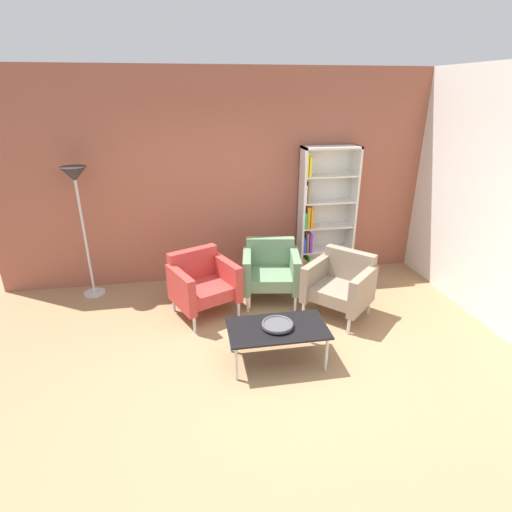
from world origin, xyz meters
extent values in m
plane|color=#9E7751|center=(0.00, 0.00, 0.00)|extent=(8.32, 8.32, 0.00)
cube|color=#9E5642|center=(0.00, 2.46, 1.45)|extent=(6.40, 0.12, 2.90)
cube|color=silver|center=(2.86, 0.60, 1.45)|extent=(0.12, 5.20, 2.90)
cube|color=silver|center=(0.98, 2.23, 0.95)|extent=(0.03, 0.30, 1.90)
cube|color=silver|center=(1.75, 2.23, 0.95)|extent=(0.03, 0.30, 1.90)
cube|color=silver|center=(1.36, 2.23, 1.89)|extent=(0.80, 0.30, 0.03)
cube|color=silver|center=(1.36, 2.23, 0.01)|extent=(0.80, 0.30, 0.03)
cube|color=silver|center=(1.36, 2.37, 0.95)|extent=(0.80, 0.02, 1.90)
cube|color=silver|center=(1.36, 2.23, 0.40)|extent=(0.76, 0.28, 0.02)
cube|color=silver|center=(1.36, 2.23, 0.77)|extent=(0.76, 0.28, 0.02)
cube|color=silver|center=(1.36, 2.23, 1.13)|extent=(0.76, 0.28, 0.02)
cube|color=silver|center=(1.36, 2.23, 1.50)|extent=(0.76, 0.28, 0.02)
cube|color=olive|center=(1.01, 2.21, 0.18)|extent=(0.04, 0.23, 0.27)
cube|color=yellow|center=(1.06, 2.18, 0.16)|extent=(0.02, 0.19, 0.24)
cube|color=green|center=(1.09, 2.22, 0.18)|extent=(0.03, 0.25, 0.27)
cube|color=blue|center=(1.01, 2.18, 0.52)|extent=(0.04, 0.19, 0.22)
cube|color=olive|center=(1.06, 2.19, 0.55)|extent=(0.03, 0.20, 0.29)
cube|color=purple|center=(1.10, 2.19, 0.55)|extent=(0.04, 0.20, 0.27)
cube|color=green|center=(1.01, 2.19, 0.89)|extent=(0.04, 0.20, 0.23)
cube|color=orange|center=(1.05, 2.18, 0.93)|extent=(0.04, 0.17, 0.31)
cube|color=orange|center=(1.10, 2.20, 0.92)|extent=(0.04, 0.22, 0.29)
cube|color=white|center=(1.00, 2.20, 1.27)|extent=(0.02, 0.22, 0.25)
cube|color=olive|center=(1.03, 2.21, 1.30)|extent=(0.02, 0.24, 0.30)
cube|color=yellow|center=(1.00, 2.19, 1.67)|extent=(0.02, 0.21, 0.32)
cube|color=yellow|center=(1.04, 2.19, 1.65)|extent=(0.03, 0.21, 0.27)
cube|color=black|center=(0.20, 0.27, 0.39)|extent=(1.00, 0.56, 0.02)
cylinder|color=silver|center=(-0.25, 0.04, 0.19)|extent=(0.03, 0.03, 0.38)
cylinder|color=silver|center=(0.65, 0.04, 0.19)|extent=(0.03, 0.03, 0.38)
cylinder|color=silver|center=(-0.25, 0.50, 0.19)|extent=(0.03, 0.03, 0.38)
cylinder|color=silver|center=(0.65, 0.50, 0.19)|extent=(0.03, 0.03, 0.38)
cylinder|color=#4C4C51|center=(0.20, 0.27, 0.41)|extent=(0.13, 0.13, 0.02)
cylinder|color=#4C4C51|center=(0.20, 0.27, 0.43)|extent=(0.32, 0.32, 0.02)
torus|color=#4C4C51|center=(0.20, 0.27, 0.44)|extent=(0.32, 0.32, 0.02)
cube|color=slate|center=(0.40, 1.57, 0.32)|extent=(0.73, 0.68, 0.16)
cube|color=slate|center=(0.45, 1.83, 0.59)|extent=(0.65, 0.22, 0.38)
cube|color=slate|center=(0.09, 1.60, 0.43)|extent=(0.20, 0.63, 0.46)
cube|color=slate|center=(0.70, 1.50, 0.43)|extent=(0.20, 0.63, 0.46)
cylinder|color=silver|center=(0.06, 1.31, 0.12)|extent=(0.04, 0.04, 0.24)
cylinder|color=silver|center=(0.65, 1.21, 0.12)|extent=(0.04, 0.04, 0.24)
cylinder|color=silver|center=(0.15, 1.88, 0.12)|extent=(0.04, 0.04, 0.24)
cylinder|color=silver|center=(0.74, 1.78, 0.12)|extent=(0.04, 0.04, 0.24)
cube|color=gray|center=(1.13, 1.03, 0.32)|extent=(0.86, 0.86, 0.16)
cube|color=gray|center=(1.33, 1.22, 0.59)|extent=(0.53, 0.55, 0.38)
cube|color=gray|center=(0.91, 1.24, 0.43)|extent=(0.52, 0.50, 0.46)
cube|color=gray|center=(1.33, 0.79, 0.43)|extent=(0.52, 0.50, 0.46)
cylinder|color=silver|center=(0.70, 1.04, 0.12)|extent=(0.04, 0.04, 0.24)
cylinder|color=silver|center=(1.12, 0.60, 0.12)|extent=(0.04, 0.04, 0.24)
cylinder|color=silver|center=(1.12, 1.44, 0.12)|extent=(0.04, 0.04, 0.24)
cylinder|color=silver|center=(1.54, 1.00, 0.12)|extent=(0.04, 0.04, 0.24)
cube|color=#B73833|center=(-0.48, 1.34, 0.32)|extent=(0.82, 0.79, 0.16)
cube|color=#B73833|center=(-0.59, 1.59, 0.59)|extent=(0.63, 0.38, 0.38)
cube|color=#B73833|center=(-0.75, 1.20, 0.43)|extent=(0.35, 0.61, 0.46)
cube|color=#B73833|center=(-0.19, 1.45, 0.43)|extent=(0.35, 0.61, 0.46)
cylinder|color=silver|center=(-0.62, 0.94, 0.12)|extent=(0.04, 0.04, 0.24)
cylinder|color=silver|center=(-0.08, 1.19, 0.12)|extent=(0.04, 0.04, 0.24)
cylinder|color=silver|center=(-0.87, 1.46, 0.12)|extent=(0.04, 0.04, 0.24)
cylinder|color=silver|center=(-0.32, 1.71, 0.12)|extent=(0.04, 0.04, 0.24)
cylinder|color=silver|center=(-1.96, 2.14, 0.01)|extent=(0.28, 0.28, 0.02)
cylinder|color=silver|center=(-1.96, 2.14, 0.85)|extent=(0.03, 0.03, 1.65)
cone|color=#2D2D2D|center=(-1.96, 2.14, 1.65)|extent=(0.32, 0.32, 0.18)
camera|label=1|loc=(-0.60, -3.09, 2.61)|focal=28.15mm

